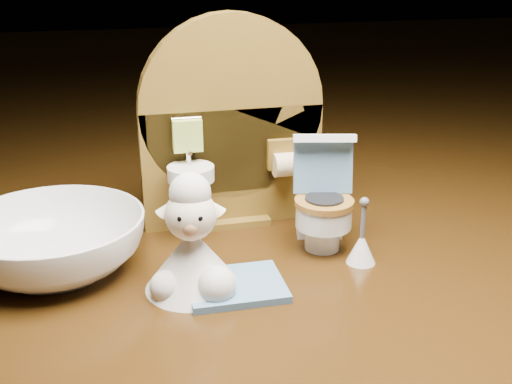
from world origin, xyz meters
TOP-DOWN VIEW (x-y plane):
  - backdrop_panel at (-0.00, 0.06)m, footprint 0.13×0.05m
  - toy_toilet at (0.05, 0.01)m, footprint 0.04×0.05m
  - bath_mat at (-0.02, -0.04)m, footprint 0.06×0.05m
  - toilet_brush at (0.07, -0.02)m, footprint 0.02×0.02m
  - plush_lamb at (-0.04, -0.03)m, footprint 0.06×0.06m
  - ceramic_bowl at (-0.12, 0.02)m, footprint 0.12×0.12m

SIDE VIEW (x-z plane):
  - bath_mat at x=-0.02m, z-range 0.00..0.00m
  - toilet_brush at x=0.07m, z-range -0.01..0.03m
  - ceramic_bowl at x=-0.12m, z-range 0.00..0.04m
  - plush_lamb at x=-0.04m, z-range -0.01..0.06m
  - toy_toilet at x=0.05m, z-range -0.01..0.07m
  - backdrop_panel at x=0.00m, z-range -0.01..0.14m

